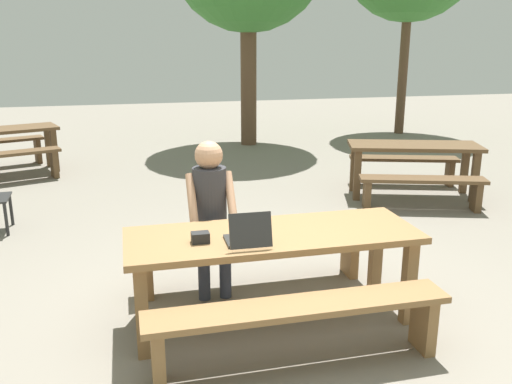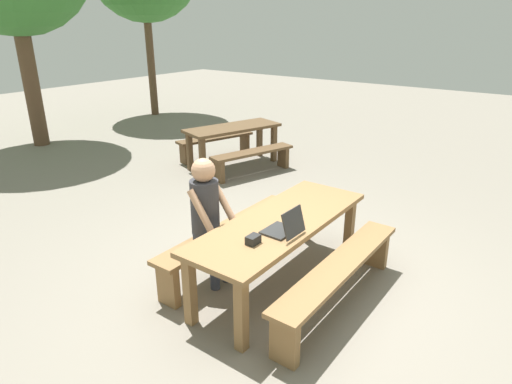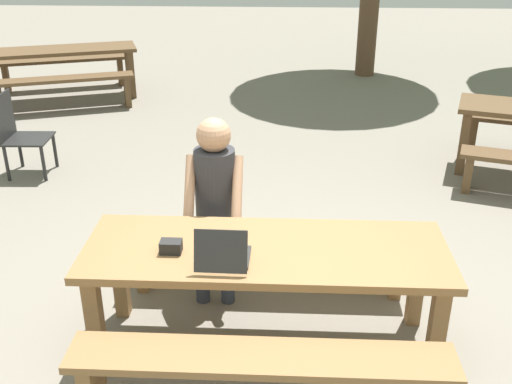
{
  "view_description": "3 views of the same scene",
  "coord_description": "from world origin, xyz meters",
  "px_view_note": "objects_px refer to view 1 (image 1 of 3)",
  "views": [
    {
      "loc": [
        -1.03,
        -3.69,
        2.13
      ],
      "look_at": [
        -0.07,
        0.25,
        0.97
      ],
      "focal_mm": 38.19,
      "sensor_mm": 36.0,
      "label": 1
    },
    {
      "loc": [
        -3.27,
        -2.11,
        2.54
      ],
      "look_at": [
        -0.07,
        0.25,
        0.97
      ],
      "focal_mm": 30.89,
      "sensor_mm": 36.0,
      "label": 2
    },
    {
      "loc": [
        0.09,
        -3.13,
        2.56
      ],
      "look_at": [
        -0.07,
        0.25,
        0.97
      ],
      "focal_mm": 42.37,
      "sensor_mm": 36.0,
      "label": 3
    }
  ],
  "objects_px": {
    "person_seated": "(211,206)",
    "picnic_table_front": "(273,245)",
    "laptop": "(248,236)",
    "picnic_table_mid": "(414,153)",
    "small_pouch": "(200,237)"
  },
  "relations": [
    {
      "from": "person_seated",
      "to": "picnic_table_mid",
      "type": "height_order",
      "value": "person_seated"
    },
    {
      "from": "person_seated",
      "to": "picnic_table_front",
      "type": "bearing_deg",
      "value": -58.71
    },
    {
      "from": "picnic_table_front",
      "to": "person_seated",
      "type": "xyz_separation_m",
      "value": [
        -0.37,
        0.61,
        0.15
      ]
    },
    {
      "from": "picnic_table_front",
      "to": "laptop",
      "type": "distance_m",
      "value": 0.35
    },
    {
      "from": "small_pouch",
      "to": "person_seated",
      "type": "bearing_deg",
      "value": 75.14
    },
    {
      "from": "person_seated",
      "to": "picnic_table_mid",
      "type": "distance_m",
      "value": 3.88
    },
    {
      "from": "picnic_table_mid",
      "to": "small_pouch",
      "type": "bearing_deg",
      "value": -120.94
    },
    {
      "from": "laptop",
      "to": "person_seated",
      "type": "distance_m",
      "value": 0.82
    },
    {
      "from": "picnic_table_front",
      "to": "small_pouch",
      "type": "relative_size",
      "value": 17.27
    },
    {
      "from": "person_seated",
      "to": "picnic_table_mid",
      "type": "relative_size",
      "value": 0.71
    },
    {
      "from": "picnic_table_mid",
      "to": "laptop",
      "type": "bearing_deg",
      "value": -116.95
    },
    {
      "from": "picnic_table_mid",
      "to": "picnic_table_front",
      "type": "bearing_deg",
      "value": -116.48
    },
    {
      "from": "laptop",
      "to": "person_seated",
      "type": "bearing_deg",
      "value": -79.35
    },
    {
      "from": "laptop",
      "to": "small_pouch",
      "type": "xyz_separation_m",
      "value": [
        -0.32,
        0.12,
        -0.02
      ]
    },
    {
      "from": "person_seated",
      "to": "laptop",
      "type": "bearing_deg",
      "value": -80.46
    }
  ]
}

